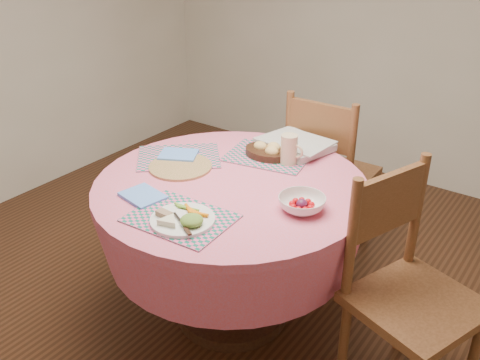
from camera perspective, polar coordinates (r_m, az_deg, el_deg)
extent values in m
plane|color=#331C0F|center=(2.82, -0.85, -13.97)|extent=(4.00, 4.00, 0.00)
cylinder|color=pink|center=(2.41, -0.97, -0.74)|extent=(1.24, 1.24, 0.04)
cone|color=pink|center=(2.49, -0.94, -4.21)|extent=(1.24, 1.24, 0.30)
cylinder|color=black|center=(2.68, -0.88, -10.43)|extent=(0.14, 0.14, 0.44)
cylinder|color=black|center=(2.80, -0.85, -13.51)|extent=(0.56, 0.56, 0.06)
cube|color=brown|center=(2.25, 18.29, -12.48)|extent=(0.57, 0.58, 0.04)
cylinder|color=brown|center=(2.46, 23.65, -16.85)|extent=(0.05, 0.05, 0.47)
cylinder|color=brown|center=(2.37, 11.01, -16.64)|extent=(0.05, 0.05, 0.47)
cylinder|color=brown|center=(2.60, 17.07, -12.92)|extent=(0.05, 0.05, 0.47)
cylinder|color=brown|center=(2.07, 11.81, -6.32)|extent=(0.05, 0.05, 0.52)
cylinder|color=brown|center=(2.33, 18.32, -3.22)|extent=(0.05, 0.05, 0.52)
cube|color=brown|center=(2.15, 15.59, -2.31)|extent=(0.16, 0.37, 0.25)
cube|color=brown|center=(3.16, 9.73, 0.65)|extent=(0.46, 0.44, 0.04)
cylinder|color=brown|center=(3.36, 13.58, -2.62)|extent=(0.04, 0.04, 0.47)
cylinder|color=brown|center=(3.48, 7.95, -0.94)|extent=(0.04, 0.04, 0.47)
cylinder|color=brown|center=(3.07, 11.08, -5.32)|extent=(0.04, 0.04, 0.47)
cylinder|color=brown|center=(3.21, 5.04, -3.37)|extent=(0.04, 0.04, 0.47)
cylinder|color=brown|center=(2.83, 11.77, 2.93)|extent=(0.04, 0.04, 0.52)
cylinder|color=brown|center=(2.97, 5.22, 4.65)|extent=(0.04, 0.04, 0.52)
cube|color=brown|center=(2.86, 8.56, 5.72)|extent=(0.37, 0.04, 0.25)
cube|color=#126955|center=(2.14, -6.35, -4.07)|extent=(0.42, 0.32, 0.01)
cube|color=#126955|center=(2.66, -6.54, 2.47)|extent=(0.50, 0.49, 0.01)
cube|color=#126955|center=(2.66, 3.02, 2.57)|extent=(0.45, 0.37, 0.01)
cylinder|color=olive|center=(2.55, -6.38, 1.43)|extent=(0.30, 0.30, 0.01)
cube|color=#5C92EE|center=(2.31, -10.32, -1.70)|extent=(0.20, 0.17, 0.01)
cube|color=#5C92EE|center=(2.66, -6.58, 2.68)|extent=(0.22, 0.21, 0.01)
cylinder|color=white|center=(2.11, -6.15, -4.23)|extent=(0.26, 0.26, 0.01)
ellipsoid|color=#3D6322|center=(2.05, -5.10, -4.27)|extent=(0.09, 0.09, 0.04)
cylinder|color=beige|center=(2.06, -7.57, -4.44)|extent=(0.11, 0.11, 0.02)
cube|color=brown|center=(2.12, -8.12, -3.66)|extent=(0.07, 0.04, 0.02)
cube|color=silver|center=(2.07, -6.29, -4.48)|extent=(0.14, 0.08, 0.00)
cylinder|color=black|center=(2.65, 2.90, 2.96)|extent=(0.23, 0.23, 0.03)
ellipsoid|color=#F2BD7B|center=(2.65, 2.19, 3.87)|extent=(0.07, 0.06, 0.05)
ellipsoid|color=#F2BD7B|center=(2.64, 3.63, 3.77)|extent=(0.07, 0.06, 0.05)
ellipsoid|color=#F2BD7B|center=(2.60, 3.41, 3.32)|extent=(0.07, 0.06, 0.05)
cylinder|color=beige|center=(2.55, 5.25, 3.29)|extent=(0.08, 0.08, 0.14)
torus|color=beige|center=(2.53, 6.08, 3.06)|extent=(0.07, 0.01, 0.07)
imported|color=white|center=(2.18, 6.62, -2.52)|extent=(0.24, 0.24, 0.06)
sphere|color=red|center=(2.17, 7.52, -2.99)|extent=(0.03, 0.03, 0.03)
sphere|color=red|center=(2.20, 7.64, -2.64)|extent=(0.03, 0.03, 0.03)
sphere|color=red|center=(2.22, 7.27, -2.32)|extent=(0.03, 0.03, 0.03)
sphere|color=red|center=(2.22, 6.61, -2.18)|extent=(0.03, 0.03, 0.03)
sphere|color=red|center=(2.21, 5.94, -2.26)|extent=(0.03, 0.03, 0.03)
sphere|color=red|center=(2.19, 5.58, -2.55)|extent=(0.03, 0.03, 0.03)
sphere|color=red|center=(2.17, 5.70, -2.90)|extent=(0.03, 0.03, 0.03)
sphere|color=red|center=(2.16, 6.25, -3.16)|extent=(0.03, 0.03, 0.03)
sphere|color=red|center=(2.16, 6.97, -3.19)|extent=(0.03, 0.03, 0.03)
sphere|color=#4D163A|center=(2.19, 6.61, -2.62)|extent=(0.05, 0.05, 0.05)
cube|color=silver|center=(2.75, 5.82, 3.81)|extent=(0.40, 0.35, 0.03)
cube|color=silver|center=(2.73, 6.20, 4.13)|extent=(0.34, 0.28, 0.01)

